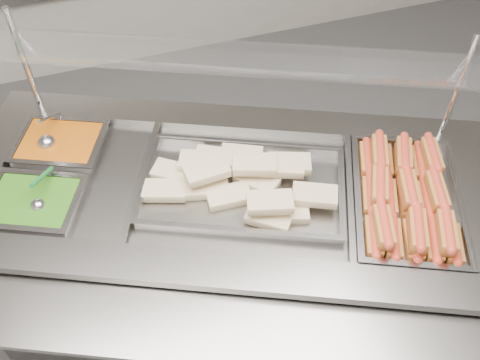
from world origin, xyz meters
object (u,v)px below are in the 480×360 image
object	(u,v)px
steam_counter	(228,256)
pan_hotdogs	(405,205)
pan_wraps	(243,189)
serving_spoon	(39,201)
sneeze_guard	(231,59)
ladle	(47,142)

from	to	relation	value
steam_counter	pan_hotdogs	xyz separation A→B (m)	(0.60, -0.27, 0.43)
pan_wraps	serving_spoon	xyz separation A→B (m)	(-0.71, 0.15, 0.04)
sneeze_guard	serving_spoon	size ratio (longest dim) A/B	9.37
pan_hotdogs	serving_spoon	size ratio (longest dim) A/B	3.70
sneeze_guard	pan_wraps	distance (m)	0.47
serving_spoon	steam_counter	bearing A→B (deg)	-10.51
pan_hotdogs	pan_wraps	world-z (taller)	same
steam_counter	pan_wraps	size ratio (longest dim) A/B	2.62
pan_wraps	ladle	distance (m)	0.79
steam_counter	sneeze_guard	xyz separation A→B (m)	(0.09, 0.21, 0.85)
serving_spoon	ladle	bearing A→B (deg)	79.81
serving_spoon	pan_wraps	bearing A→B (deg)	-11.69
ladle	steam_counter	bearing A→B (deg)	-35.00
ladle	serving_spoon	size ratio (longest dim) A/B	1.06
sneeze_guard	serving_spoon	xyz separation A→B (m)	(-0.75, -0.09, -0.37)
pan_hotdogs	ladle	xyz separation A→B (m)	(-1.20, 0.69, 0.05)
steam_counter	serving_spoon	distance (m)	0.82
pan_hotdogs	serving_spoon	distance (m)	1.31
sneeze_guard	pan_hotdogs	size ratio (longest dim) A/B	2.53
steam_counter	serving_spoon	size ratio (longest dim) A/B	11.86
steam_counter	pan_wraps	distance (m)	0.45
steam_counter	ladle	distance (m)	0.88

